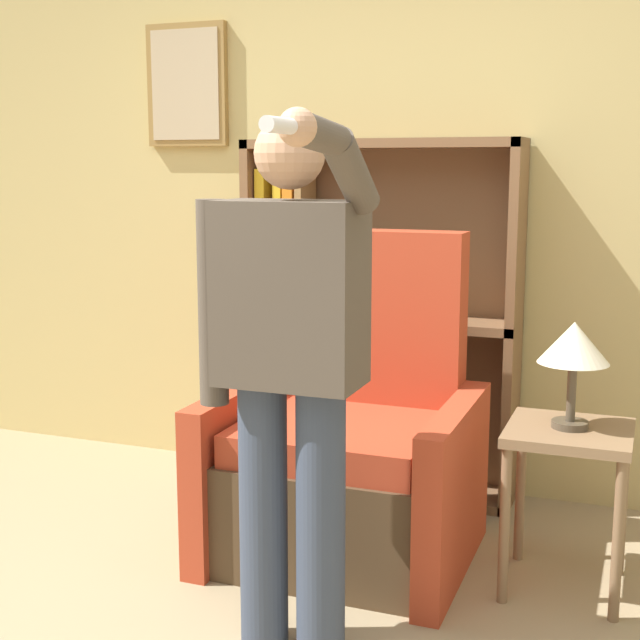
{
  "coord_description": "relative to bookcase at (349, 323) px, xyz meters",
  "views": [
    {
      "loc": [
        1.21,
        -1.94,
        1.49
      ],
      "look_at": [
        0.18,
        0.77,
        0.98
      ],
      "focal_mm": 50.0,
      "sensor_mm": 36.0,
      "label": 1
    }
  ],
  "objects": [
    {
      "name": "armchair",
      "position": [
        0.24,
        -0.68,
        -0.39
      ],
      "size": [
        0.96,
        0.83,
        1.23
      ],
      "color": "#4C3823",
      "rests_on": "ground_plane"
    },
    {
      "name": "bookcase",
      "position": [
        0.0,
        0.0,
        0.0
      ],
      "size": [
        1.24,
        0.28,
        1.6
      ],
      "color": "brown",
      "rests_on": "ground_plane"
    },
    {
      "name": "table_lamp",
      "position": [
        1.06,
        -0.73,
        0.1
      ],
      "size": [
        0.24,
        0.24,
        0.37
      ],
      "color": "#4C4233",
      "rests_on": "side_table"
    },
    {
      "name": "side_table",
      "position": [
        1.06,
        -0.73,
        -0.29
      ],
      "size": [
        0.42,
        0.42,
        0.59
      ],
      "color": "#846647",
      "rests_on": "ground_plane"
    },
    {
      "name": "wall_back",
      "position": [
        0.09,
        0.16,
        0.63
      ],
      "size": [
        8.0,
        0.11,
        2.8
      ],
      "color": "tan",
      "rests_on": "ground_plane"
    },
    {
      "name": "person_standing",
      "position": [
        0.31,
        -1.45,
        0.15
      ],
      "size": [
        0.57,
        0.78,
        1.62
      ],
      "color": "#384256",
      "rests_on": "ground_plane"
    }
  ]
}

